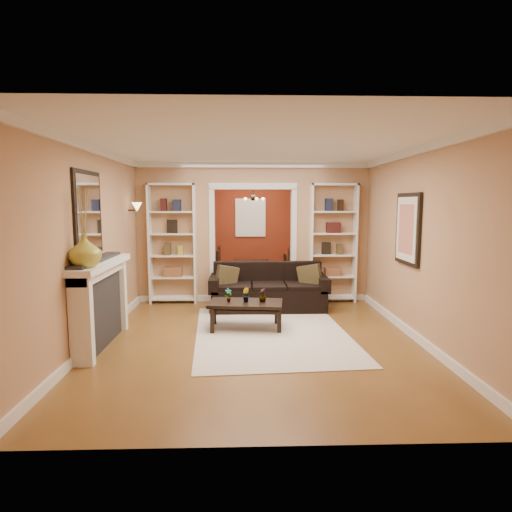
{
  "coord_description": "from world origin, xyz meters",
  "views": [
    {
      "loc": [
        -0.2,
        -7.19,
        1.93
      ],
      "look_at": [
        -0.0,
        -0.8,
        1.13
      ],
      "focal_mm": 30.0,
      "sensor_mm": 36.0,
      "label": 1
    }
  ],
  "objects_px": {
    "bookshelf_right": "(333,243)",
    "dining_table": "(253,275)",
    "coffee_table": "(246,315)",
    "sofa": "(268,287)",
    "fireplace": "(103,304)",
    "bookshelf_left": "(173,244)"
  },
  "relations": [
    {
      "from": "bookshelf_right",
      "to": "dining_table",
      "type": "height_order",
      "value": "bookshelf_right"
    },
    {
      "from": "coffee_table",
      "to": "bookshelf_right",
      "type": "distance_m",
      "value": 2.66
    },
    {
      "from": "sofa",
      "to": "fireplace",
      "type": "height_order",
      "value": "fireplace"
    },
    {
      "from": "sofa",
      "to": "bookshelf_right",
      "type": "bearing_deg",
      "value": 24.24
    },
    {
      "from": "sofa",
      "to": "bookshelf_right",
      "type": "relative_size",
      "value": 0.92
    },
    {
      "from": "sofa",
      "to": "dining_table",
      "type": "xyz_separation_m",
      "value": [
        -0.22,
        2.1,
        -0.14
      ]
    },
    {
      "from": "sofa",
      "to": "dining_table",
      "type": "height_order",
      "value": "sofa"
    },
    {
      "from": "dining_table",
      "to": "bookshelf_left",
      "type": "bearing_deg",
      "value": 133.66
    },
    {
      "from": "sofa",
      "to": "bookshelf_left",
      "type": "xyz_separation_m",
      "value": [
        -1.81,
        0.58,
        0.73
      ]
    },
    {
      "from": "bookshelf_right",
      "to": "dining_table",
      "type": "bearing_deg",
      "value": 134.89
    },
    {
      "from": "bookshelf_left",
      "to": "dining_table",
      "type": "height_order",
      "value": "bookshelf_left"
    },
    {
      "from": "coffee_table",
      "to": "bookshelf_left",
      "type": "bearing_deg",
      "value": 134.01
    },
    {
      "from": "sofa",
      "to": "coffee_table",
      "type": "bearing_deg",
      "value": -109.14
    },
    {
      "from": "dining_table",
      "to": "bookshelf_right",
      "type": "bearing_deg",
      "value": -135.11
    },
    {
      "from": "bookshelf_left",
      "to": "coffee_table",
      "type": "bearing_deg",
      "value": -52.41
    },
    {
      "from": "coffee_table",
      "to": "bookshelf_left",
      "type": "height_order",
      "value": "bookshelf_left"
    },
    {
      "from": "bookshelf_left",
      "to": "bookshelf_right",
      "type": "relative_size",
      "value": 1.0
    },
    {
      "from": "bookshelf_right",
      "to": "fireplace",
      "type": "bearing_deg",
      "value": -145.2
    },
    {
      "from": "bookshelf_right",
      "to": "dining_table",
      "type": "relative_size",
      "value": 1.48
    },
    {
      "from": "sofa",
      "to": "bookshelf_left",
      "type": "height_order",
      "value": "bookshelf_left"
    },
    {
      "from": "bookshelf_left",
      "to": "bookshelf_right",
      "type": "bearing_deg",
      "value": 0.0
    },
    {
      "from": "fireplace",
      "to": "dining_table",
      "type": "xyz_separation_m",
      "value": [
        2.13,
        4.05,
        -0.31
      ]
    }
  ]
}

